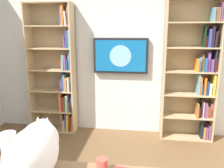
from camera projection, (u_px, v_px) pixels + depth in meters
name	position (u px, v px, depth m)	size (l,w,h in m)	color
wall_back	(119.00, 54.00, 3.82)	(4.52, 0.06, 2.70)	silver
bookshelf_left	(196.00, 73.00, 3.55)	(0.81, 0.28, 2.21)	tan
bookshelf_right	(58.00, 72.00, 3.86)	(0.77, 0.28, 2.16)	tan
wall_mounted_tv	(121.00, 56.00, 3.74)	(0.89, 0.07, 0.58)	black
cat	(35.00, 151.00, 1.51)	(0.30, 0.65, 0.38)	white
paper_towel_roll	(9.00, 151.00, 1.64)	(0.11, 0.11, 0.27)	white
coffee_mug	(102.00, 165.00, 1.61)	(0.08, 0.08, 0.10)	#D84C3F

